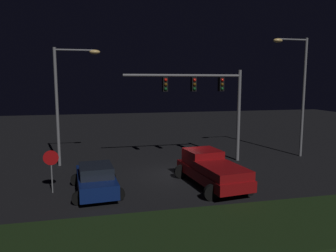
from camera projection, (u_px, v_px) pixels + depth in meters
name	position (u px, v px, depth m)	size (l,w,h in m)	color
ground_plane	(177.00, 174.00, 19.88)	(80.00, 80.00, 0.00)	black
grass_median	(228.00, 229.00, 12.39)	(26.57, 4.50, 0.10)	black
pickup_truck	(211.00, 168.00, 17.69)	(3.32, 5.60, 1.80)	maroon
car_sedan	(96.00, 179.00, 16.49)	(2.72, 4.53, 1.51)	navy
traffic_signal_gantry	(207.00, 93.00, 22.27)	(8.32, 0.56, 6.50)	slate
street_lamp_left	(66.00, 91.00, 21.46)	(3.02, 0.44, 7.90)	slate
street_lamp_right	(298.00, 84.00, 23.97)	(2.80, 0.44, 8.87)	slate
stop_sign	(51.00, 163.00, 16.37)	(0.76, 0.08, 2.23)	slate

